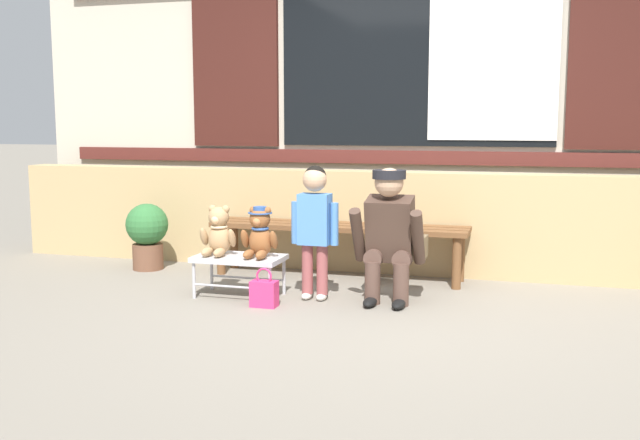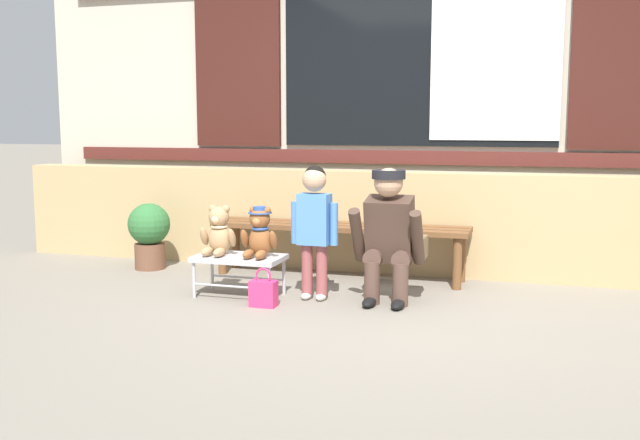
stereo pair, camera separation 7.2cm
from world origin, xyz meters
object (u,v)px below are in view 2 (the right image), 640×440
Objects in this scene: potted_plant at (149,232)px; small_display_bench at (239,260)px; child_standing at (314,217)px; teddy_bear_plain at (219,232)px; teddy_bear_with_hat at (259,233)px; handbag_on_ground at (263,293)px; adult_crouching at (390,235)px; wooden_bench_long at (339,232)px.

small_display_bench is at bearing -31.12° from potted_plant.
child_standing is 1.68× the size of potted_plant.
small_display_bench is at bearing -0.51° from teddy_bear_plain.
handbag_on_ground is at bearing -62.94° from teddy_bear_with_hat.
teddy_bear_plain is 0.64× the size of potted_plant.
potted_plant is (-1.30, 0.68, -0.15)m from teddy_bear_with_hat.
adult_crouching is 2.29m from potted_plant.
adult_crouching reaches higher than teddy_bear_plain.
teddy_bear_with_hat reaches higher than handbag_on_ground.
wooden_bench_long is at bearing 4.59° from potted_plant.
small_display_bench is at bearing -122.40° from wooden_bench_long.
adult_crouching reaches higher than wooden_bench_long.
teddy_bear_plain is (-0.16, 0.00, 0.20)m from small_display_bench.
teddy_bear_plain is (-0.68, -0.82, 0.09)m from wooden_bench_long.
teddy_bear_plain is 0.61m from handbag_on_ground.
small_display_bench is at bearing 140.78° from handbag_on_ground.
teddy_bear_plain is at bearing 152.52° from handbag_on_ground.
teddy_bear_plain is 0.73m from child_standing.
potted_plant is (-1.66, -0.13, -0.05)m from wooden_bench_long.
potted_plant reaches higher than handbag_on_ground.
child_standing is at bearing -87.72° from wooden_bench_long.
child_standing is 0.55m from adult_crouching.
teddy_bear_with_hat is 0.38× the size of adult_crouching.
handbag_on_ground is (-0.81, -0.37, -0.38)m from adult_crouching.
small_display_bench is 0.67× the size of adult_crouching.
adult_crouching is (1.08, 0.15, 0.21)m from small_display_bench.
handbag_on_ground is (0.28, -0.23, -0.17)m from small_display_bench.
wooden_bench_long is 1.66m from potted_plant.
teddy_bear_plain is at bearing -129.73° from wooden_bench_long.
teddy_bear_with_hat is (-0.36, -0.82, 0.10)m from wooden_bench_long.
teddy_bear_with_hat is at bearing -113.78° from wooden_bench_long.
wooden_bench_long is at bearing 76.86° from handbag_on_ground.
wooden_bench_long is at bearing 50.27° from teddy_bear_plain.
small_display_bench is 1.12× the size of potted_plant.
teddy_bear_with_hat is (0.32, 0.00, 0.01)m from teddy_bear_plain.
wooden_bench_long is 3.68× the size of potted_plant.
teddy_bear_plain reaches higher than potted_plant.
handbag_on_ground is (0.12, -0.23, -0.38)m from teddy_bear_with_hat.
potted_plant is at bearing 160.04° from child_standing.
small_display_bench is 0.67× the size of child_standing.
small_display_bench reaches higher than handbag_on_ground.
child_standing reaches higher than wooden_bench_long.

